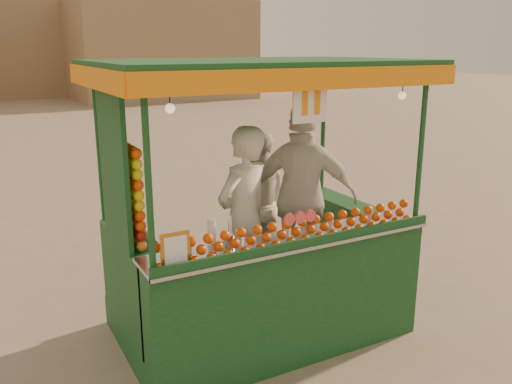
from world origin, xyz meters
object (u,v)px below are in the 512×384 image
vendor_left (244,219)px  vendor_right (303,198)px  juice_cart (257,254)px  vendor_middle (255,204)px

vendor_left → vendor_right: 0.75m
juice_cart → vendor_right: 0.80m
juice_cart → vendor_left: juice_cart is taller
juice_cart → vendor_left: 0.35m
vendor_left → vendor_middle: (0.45, 0.63, -0.08)m
juice_cart → vendor_left: bearing=129.2°
vendor_left → vendor_middle: 0.78m
vendor_middle → vendor_right: size_ratio=0.84×
juice_cart → vendor_middle: 0.86m
vendor_left → vendor_right: (0.73, 0.14, 0.07)m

